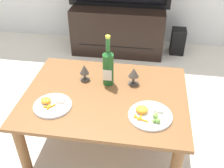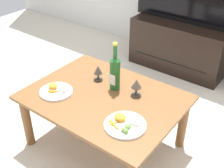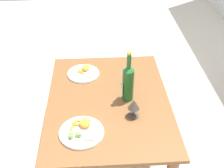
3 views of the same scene
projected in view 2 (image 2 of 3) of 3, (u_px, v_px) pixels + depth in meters
ground_plane at (105, 143)px, 2.36m from camera, size 6.40×6.40×0.00m
dining_table at (104, 105)px, 2.15m from camera, size 1.10×0.83×0.47m
tv_stand at (180, 45)px, 3.29m from camera, size 1.06×0.49×0.54m
wine_bottle at (115, 72)px, 2.12m from camera, size 0.08×0.08×0.37m
goblet_left at (98, 71)px, 2.25m from camera, size 0.07×0.07×0.12m
goblet_right at (136, 85)px, 2.07m from camera, size 0.07×0.07×0.13m
dinner_plate_left at (56, 91)px, 2.14m from camera, size 0.24×0.24×0.05m
dinner_plate_right at (125, 124)px, 1.83m from camera, size 0.27×0.27×0.06m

